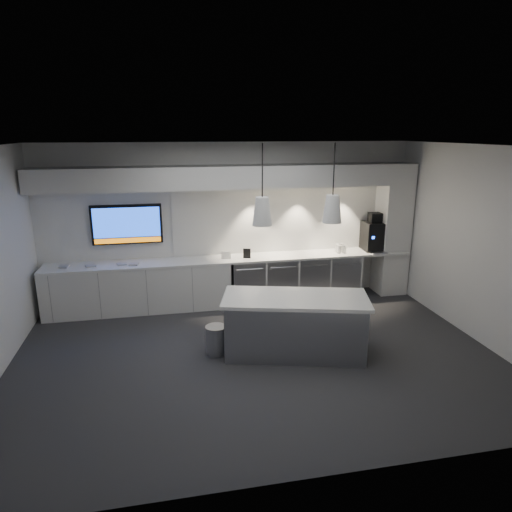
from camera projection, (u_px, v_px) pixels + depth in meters
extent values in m
plane|color=#2E2E30|center=(257.00, 356.00, 6.70)|extent=(7.00, 7.00, 0.00)
plane|color=black|center=(257.00, 146.00, 5.90)|extent=(7.00, 7.00, 0.00)
plane|color=white|center=(231.00, 223.00, 8.66)|extent=(7.00, 0.00, 7.00)
plane|color=white|center=(315.00, 334.00, 3.94)|extent=(7.00, 0.00, 7.00)
plane|color=white|center=(481.00, 245.00, 6.97)|extent=(0.00, 7.00, 7.00)
cube|color=white|center=(234.00, 259.00, 8.52)|extent=(6.80, 0.65, 0.04)
cube|color=white|center=(139.00, 288.00, 8.31)|extent=(3.30, 0.63, 0.86)
cube|color=#989AA0|center=(247.00, 281.00, 8.69)|extent=(0.60, 0.61, 0.85)
cube|color=#989AA0|center=(279.00, 279.00, 8.81)|extent=(0.60, 0.61, 0.85)
cube|color=#989AA0|center=(310.00, 277.00, 8.93)|extent=(0.60, 0.61, 0.85)
cube|color=#989AA0|center=(340.00, 275.00, 9.05)|extent=(0.60, 0.61, 0.85)
cube|color=white|center=(292.00, 218.00, 8.86)|extent=(4.60, 0.03, 1.30)
cube|color=white|center=(232.00, 177.00, 8.14)|extent=(6.90, 0.60, 0.40)
cube|color=white|center=(392.00, 229.00, 9.05)|extent=(0.55, 0.55, 2.60)
cube|color=black|center=(127.00, 224.00, 8.23)|extent=(1.25, 0.06, 0.72)
cube|color=blue|center=(127.00, 223.00, 8.19)|extent=(1.17, 0.00, 0.54)
cube|color=#CF6A0C|center=(128.00, 240.00, 8.28)|extent=(1.17, 0.00, 0.09)
cube|color=#989AA0|center=(295.00, 327.00, 6.68)|extent=(2.13, 1.28, 0.84)
cube|color=white|center=(296.00, 299.00, 6.56)|extent=(2.25, 1.40, 0.05)
cylinder|color=#989AA0|center=(216.00, 340.00, 6.72)|extent=(0.38, 0.38, 0.43)
cube|color=black|center=(374.00, 236.00, 9.01)|extent=(0.43, 0.48, 0.56)
cube|color=black|center=(375.00, 217.00, 8.91)|extent=(0.23, 0.23, 0.18)
cube|color=#989AA0|center=(378.00, 252.00, 8.84)|extent=(0.32, 0.21, 0.03)
cube|color=black|center=(247.00, 253.00, 8.48)|extent=(0.14, 0.06, 0.18)
cube|color=white|center=(226.00, 255.00, 8.43)|extent=(0.18, 0.03, 0.14)
cube|color=#A6A6A6|center=(64.00, 267.00, 7.92)|extent=(0.19, 0.19, 0.02)
cube|color=#A6A6A6|center=(91.00, 266.00, 7.97)|extent=(0.20, 0.20, 0.02)
cube|color=#A6A6A6|center=(122.00, 264.00, 8.08)|extent=(0.19, 0.19, 0.02)
cube|color=#A6A6A6|center=(134.00, 264.00, 8.07)|extent=(0.19, 0.19, 0.02)
cone|color=white|center=(262.00, 211.00, 6.12)|extent=(0.27, 0.27, 0.39)
cylinder|color=black|center=(262.00, 170.00, 5.98)|extent=(0.02, 0.02, 0.70)
cone|color=white|center=(332.00, 209.00, 6.32)|extent=(0.27, 0.27, 0.39)
cylinder|color=black|center=(334.00, 169.00, 6.17)|extent=(0.02, 0.02, 0.70)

